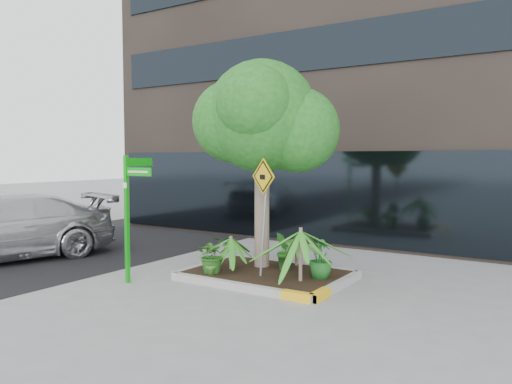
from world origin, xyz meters
The scene contains 14 objects.
ground centered at (0.00, 0.00, 0.00)m, with size 80.00×80.00×0.00m, color gray.
asphalt_road centered at (-6.50, 0.00, 0.01)m, with size 7.00×80.00×0.01m, color black.
building centered at (0.50, 8.50, 7.50)m, with size 18.00×8.00×15.00m, color #2D2621.
planter centered at (0.23, 0.27, 0.10)m, with size 3.35×2.36×0.15m.
tree centered at (-0.16, 0.70, 3.41)m, with size 3.12×2.76×4.67m.
palm_front centered at (1.15, -0.01, 1.12)m, with size 1.16×1.16×1.29m.
palm_left centered at (-0.58, 0.11, 0.81)m, with size 0.79×0.79×0.88m.
palm_back centered at (0.43, 1.20, 0.75)m, with size 0.73×0.73×0.81m.
shrub_a centered at (-0.68, -0.40, 0.54)m, with size 0.69×0.69×0.77m, color #204F16.
shrub_b centered at (1.39, 0.39, 0.56)m, with size 0.46×0.46×0.82m, color #1B5C1F.
shrub_c centered at (-0.59, -0.55, 0.49)m, with size 0.36×0.36×0.68m, color #317022.
shrub_d centered at (0.45, 0.63, 0.55)m, with size 0.44×0.44×0.81m, color #1D5719.
street_sign_post centered at (-1.95, -1.45, 1.59)m, with size 0.76×0.75×2.58m.
cattle_sign centered at (0.33, -0.04, 1.75)m, with size 0.68×0.30×2.37m.
Camera 1 is at (5.52, -8.51, 2.54)m, focal length 35.00 mm.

